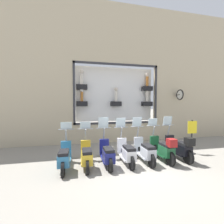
% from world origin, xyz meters
% --- Properties ---
extents(ground_plane, '(120.00, 120.00, 0.00)m').
position_xyz_m(ground_plane, '(0.00, 0.00, 0.00)').
color(ground_plane, gray).
extents(building_facade, '(1.24, 36.00, 8.00)m').
position_xyz_m(building_facade, '(3.60, -0.00, 4.06)').
color(building_facade, tan).
rests_on(building_facade, ground_plane).
extents(scooter_black_0, '(1.81, 0.61, 1.67)m').
position_xyz_m(scooter_black_0, '(0.12, -1.74, 0.48)').
color(scooter_black_0, black).
rests_on(scooter_black_0, ground_plane).
extents(scooter_green_1, '(1.81, 0.60, 1.59)m').
position_xyz_m(scooter_green_1, '(0.12, -1.00, 0.48)').
color(scooter_green_1, black).
rests_on(scooter_green_1, ground_plane).
extents(scooter_silver_2, '(1.80, 0.60, 1.66)m').
position_xyz_m(scooter_silver_2, '(0.18, -0.26, 0.43)').
color(scooter_silver_2, black).
rests_on(scooter_silver_2, ground_plane).
extents(scooter_white_3, '(1.80, 0.60, 1.64)m').
position_xyz_m(scooter_white_3, '(0.18, 0.47, 0.42)').
color(scooter_white_3, black).
rests_on(scooter_white_3, ground_plane).
extents(scooter_navy_4, '(1.79, 0.60, 1.68)m').
position_xyz_m(scooter_navy_4, '(0.18, 1.21, 0.42)').
color(scooter_navy_4, black).
rests_on(scooter_navy_4, ground_plane).
extents(scooter_yellow_5, '(1.79, 0.61, 1.52)m').
position_xyz_m(scooter_yellow_5, '(0.17, 1.95, 0.41)').
color(scooter_yellow_5, black).
rests_on(scooter_yellow_5, ground_plane).
extents(scooter_teal_6, '(1.79, 0.61, 1.52)m').
position_xyz_m(scooter_teal_6, '(0.17, 2.68, 0.42)').
color(scooter_teal_6, black).
rests_on(scooter_teal_6, ground_plane).
extents(shop_sign_post, '(0.36, 0.45, 1.52)m').
position_xyz_m(shop_sign_post, '(0.63, -2.73, 0.81)').
color(shop_sign_post, '#232326').
rests_on(shop_sign_post, ground_plane).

